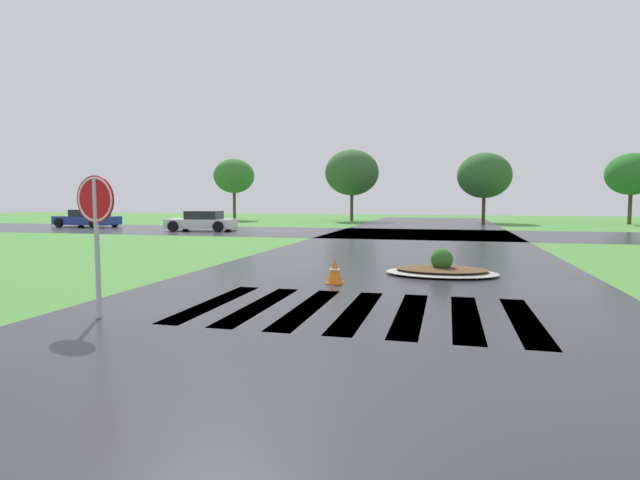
% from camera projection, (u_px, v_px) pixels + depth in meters
% --- Properties ---
extents(ground_plane, '(120.00, 120.00, 0.10)m').
position_uv_depth(ground_plane, '(270.00, 425.00, 4.41)').
color(ground_plane, '#478438').
extents(asphalt_roadway, '(10.11, 80.00, 0.01)m').
position_uv_depth(asphalt_roadway, '(392.00, 268.00, 14.06)').
color(asphalt_roadway, '#2B2B30').
rests_on(asphalt_roadway, ground).
extents(asphalt_cross_road, '(90.00, 9.10, 0.01)m').
position_uv_depth(asphalt_cross_road, '(420.00, 234.00, 28.05)').
color(asphalt_cross_road, '#2B2B30').
rests_on(asphalt_cross_road, ground).
extents(crosswalk_stripes, '(5.85, 3.43, 0.01)m').
position_uv_depth(crosswalk_stripes, '(358.00, 311.00, 8.67)').
color(crosswalk_stripes, white).
rests_on(crosswalk_stripes, ground).
extents(stop_sign, '(0.76, 0.14, 2.31)m').
position_uv_depth(stop_sign, '(96.00, 213.00, 8.03)').
color(stop_sign, '#B2B5BA').
rests_on(stop_sign, ground).
extents(median_island, '(2.82, 1.87, 0.68)m').
position_uv_depth(median_island, '(442.00, 270.00, 12.80)').
color(median_island, '#9E9B93').
rests_on(median_island, ground).
extents(car_blue_compact, '(4.31, 2.43, 1.22)m').
position_uv_depth(car_blue_compact, '(202.00, 221.00, 30.75)').
color(car_blue_compact, silver).
rests_on(car_blue_compact, ground).
extents(car_silver_hatch, '(4.60, 2.49, 1.21)m').
position_uv_depth(car_silver_hatch, '(88.00, 219.00, 35.11)').
color(car_silver_hatch, navy).
rests_on(car_silver_hatch, ground).
extents(traffic_cone, '(0.38, 0.38, 0.60)m').
position_uv_depth(traffic_cone, '(335.00, 271.00, 11.47)').
color(traffic_cone, orange).
rests_on(traffic_cone, ground).
extents(background_treeline, '(36.83, 5.19, 6.33)m').
position_uv_depth(background_treeline, '(408.00, 174.00, 42.94)').
color(background_treeline, '#4C3823').
rests_on(background_treeline, ground).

